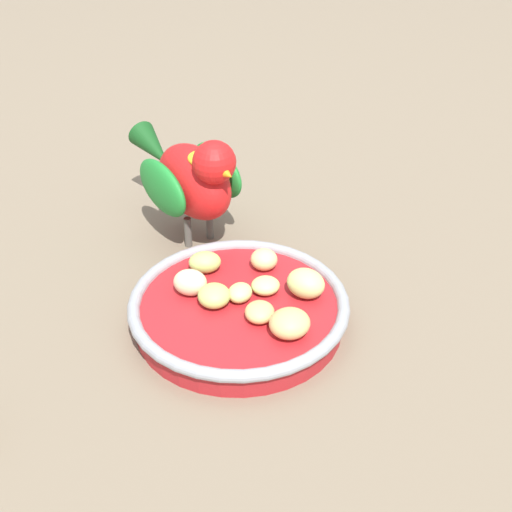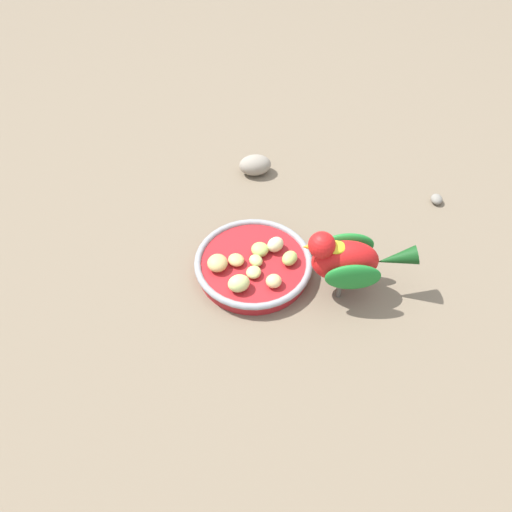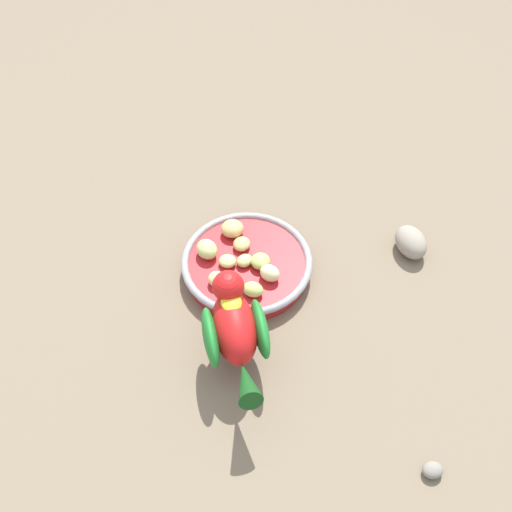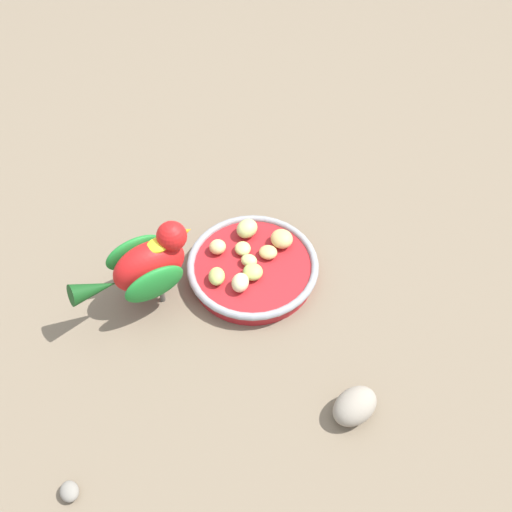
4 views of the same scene
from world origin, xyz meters
name	(u,v)px [view 3 (image 3 of 4)]	position (x,y,z in m)	size (l,w,h in m)	color
ground_plane	(235,263)	(0.00, 0.00, 0.00)	(4.00, 4.00, 0.00)	#756651
feeding_bowl	(246,265)	(0.02, 0.00, 0.02)	(0.19, 0.19, 0.03)	#AD1E23
apple_piece_0	(260,261)	(0.04, 0.01, 0.03)	(0.03, 0.03, 0.02)	#B2CC66
apple_piece_1	(239,242)	(0.00, 0.01, 0.03)	(0.03, 0.03, 0.02)	tan
apple_piece_2	(217,279)	(0.02, -0.06, 0.03)	(0.03, 0.02, 0.02)	#E5C67F
apple_piece_3	(207,249)	(-0.03, -0.03, 0.04)	(0.03, 0.03, 0.03)	#C6D17A
apple_piece_4	(232,229)	(-0.03, 0.02, 0.03)	(0.03, 0.03, 0.02)	tan
apple_piece_5	(228,261)	(0.01, -0.02, 0.03)	(0.03, 0.02, 0.01)	#C6D17A
apple_piece_6	(253,289)	(0.07, -0.04, 0.03)	(0.03, 0.02, 0.02)	#B2CC66
apple_piece_7	(268,274)	(0.07, 0.00, 0.04)	(0.03, 0.02, 0.02)	beige
apple_piece_8	(245,261)	(0.03, -0.01, 0.03)	(0.02, 0.02, 0.02)	#C6D17A
parrot	(235,328)	(0.12, -0.12, 0.07)	(0.16, 0.13, 0.13)	#59544C
rock_large	(411,242)	(0.18, 0.20, 0.02)	(0.06, 0.04, 0.04)	gray
pebble_0	(433,470)	(0.40, -0.07, 0.01)	(0.03, 0.02, 0.02)	gray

